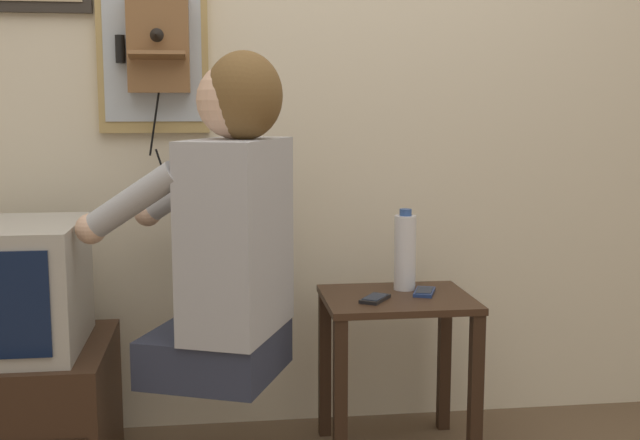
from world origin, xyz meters
name	(u,v)px	position (x,y,z in m)	size (l,w,h in m)	color
wall_back	(288,66)	(0.00, 1.11, 1.27)	(6.80, 0.05, 2.55)	beige
side_table	(397,334)	(0.32, 0.76, 0.40)	(0.48, 0.40, 0.53)	#382316
person	(229,226)	(-0.22, 0.61, 0.79)	(0.63, 0.57, 0.95)	#2D3347
tv_stand	(13,415)	(-0.88, 0.70, 0.21)	(0.58, 0.57, 0.43)	#382316
wall_phone_antique	(158,42)	(-0.44, 1.02, 1.35)	(0.24, 0.19, 0.74)	brown
wall_mirror	(152,17)	(-0.46, 1.06, 1.43)	(0.37, 0.03, 0.77)	tan
cell_phone_held	(375,299)	(0.24, 0.71, 0.54)	(0.12, 0.14, 0.01)	black
cell_phone_spare	(424,292)	(0.41, 0.78, 0.54)	(0.10, 0.14, 0.01)	navy
water_bottle	(405,252)	(0.36, 0.85, 0.66)	(0.07, 0.07, 0.27)	silver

